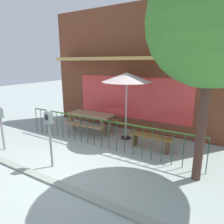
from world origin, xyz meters
TOP-DOWN VIEW (x-y plane):
  - ground at (0.00, 0.00)m, footprint 40.00×40.00m
  - pub_storefront at (0.00, 4.25)m, footprint 7.58×1.35m
  - patio_fence_front at (0.00, 1.87)m, footprint 6.39×0.04m
  - picnic_table_left at (-1.20, 2.93)m, footprint 1.85×1.42m
  - patio_umbrella at (0.34, 2.98)m, footprint 1.75×1.75m
  - patio_bench at (1.45, 2.56)m, footprint 1.41×0.37m
  - parking_meter_near at (-2.62, 0.11)m, footprint 0.18×0.17m
  - parking_meter_far at (-0.45, 0.14)m, footprint 0.18×0.17m
  - street_tree at (3.00, 1.50)m, footprint 2.76×2.76m
  - curb_edge at (0.00, -0.41)m, footprint 10.61×0.20m

SIDE VIEW (x-z plane):
  - ground at x=0.00m, z-range 0.00..0.00m
  - curb_edge at x=0.00m, z-range -0.06..0.06m
  - patio_bench at x=1.45m, z-range 0.11..0.59m
  - picnic_table_left at x=-1.20m, z-range 0.21..1.01m
  - patio_fence_front at x=0.00m, z-range 0.18..1.15m
  - parking_meter_near at x=-2.62m, z-range 0.39..1.83m
  - parking_meter_far at x=-0.45m, z-range 0.43..2.03m
  - patio_umbrella at x=0.34m, z-range 1.03..3.44m
  - pub_storefront at x=0.00m, z-range 0.00..4.91m
  - street_tree at x=3.00m, z-range 1.09..6.04m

